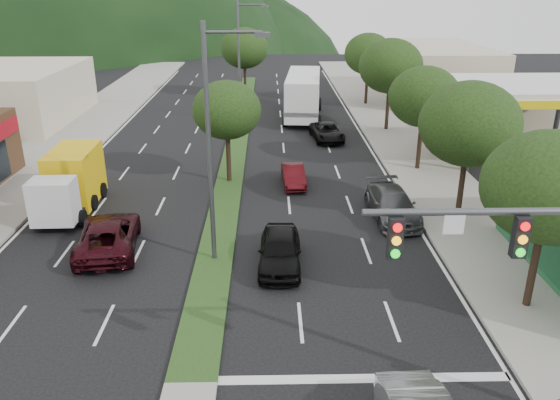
{
  "coord_description": "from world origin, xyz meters",
  "views": [
    {
      "loc": [
        2.41,
        -13.25,
        11.38
      ],
      "look_at": [
        2.93,
        10.66,
        1.74
      ],
      "focal_mm": 35.0,
      "sensor_mm": 36.0,
      "label": 1
    }
  ],
  "objects_px": {
    "traffic_signal": "(536,273)",
    "car_queue_d": "(327,132)",
    "tree_r_d": "(391,66)",
    "motorhome": "(303,94)",
    "car_queue_c": "(293,175)",
    "car_queue_b": "(392,204)",
    "tree_med_near": "(227,110)",
    "suv_maroon": "(108,235)",
    "tree_r_e": "(368,54)",
    "streetlight_mid": "(241,56)",
    "box_truck": "(71,183)",
    "tree_r_a": "(549,187)",
    "tree_r_b": "(470,124)",
    "streetlight_near": "(214,137)",
    "car_queue_a": "(280,250)",
    "tree_r_c": "(424,97)",
    "tree_med_far": "(244,48)"
  },
  "relations": [
    {
      "from": "tree_r_b",
      "to": "tree_med_near",
      "type": "xyz_separation_m",
      "value": [
        -12.0,
        6.0,
        -0.61
      ]
    },
    {
      "from": "streetlight_near",
      "to": "motorhome",
      "type": "relative_size",
      "value": 0.98
    },
    {
      "from": "car_queue_c",
      "to": "suv_maroon",
      "type": "bearing_deg",
      "value": -139.28
    },
    {
      "from": "tree_r_a",
      "to": "car_queue_c",
      "type": "bearing_deg",
      "value": 121.23
    },
    {
      "from": "tree_r_e",
      "to": "streetlight_mid",
      "type": "height_order",
      "value": "streetlight_mid"
    },
    {
      "from": "tree_r_b",
      "to": "tree_r_d",
      "type": "height_order",
      "value": "tree_r_d"
    },
    {
      "from": "car_queue_a",
      "to": "car_queue_c",
      "type": "bearing_deg",
      "value": 86.38
    },
    {
      "from": "car_queue_d",
      "to": "traffic_signal",
      "type": "bearing_deg",
      "value": -91.94
    },
    {
      "from": "tree_med_near",
      "to": "tree_med_far",
      "type": "distance_m",
      "value": 26.01
    },
    {
      "from": "traffic_signal",
      "to": "suv_maroon",
      "type": "xyz_separation_m",
      "value": [
        -13.87,
        10.6,
        -3.89
      ]
    },
    {
      "from": "tree_med_near",
      "to": "streetlight_near",
      "type": "height_order",
      "value": "streetlight_near"
    },
    {
      "from": "tree_med_far",
      "to": "car_queue_b",
      "type": "relative_size",
      "value": 1.35
    },
    {
      "from": "streetlight_near",
      "to": "car_queue_b",
      "type": "height_order",
      "value": "streetlight_near"
    },
    {
      "from": "tree_r_a",
      "to": "box_truck",
      "type": "distance_m",
      "value": 22.66
    },
    {
      "from": "suv_maroon",
      "to": "car_queue_d",
      "type": "distance_m",
      "value": 21.65
    },
    {
      "from": "traffic_signal",
      "to": "car_queue_d",
      "type": "distance_m",
      "value": 29.16
    },
    {
      "from": "traffic_signal",
      "to": "tree_r_c",
      "type": "xyz_separation_m",
      "value": [
        2.97,
        21.54,
        0.1
      ]
    },
    {
      "from": "tree_r_e",
      "to": "car_queue_a",
      "type": "relative_size",
      "value": 1.52
    },
    {
      "from": "suv_maroon",
      "to": "box_truck",
      "type": "height_order",
      "value": "box_truck"
    },
    {
      "from": "car_queue_c",
      "to": "motorhome",
      "type": "distance_m",
      "value": 17.62
    },
    {
      "from": "tree_r_c",
      "to": "box_truck",
      "type": "bearing_deg",
      "value": -163.41
    },
    {
      "from": "car_queue_b",
      "to": "car_queue_d",
      "type": "relative_size",
      "value": 1.12
    },
    {
      "from": "suv_maroon",
      "to": "tree_r_c",
      "type": "bearing_deg",
      "value": -154.9
    },
    {
      "from": "tree_r_a",
      "to": "tree_r_c",
      "type": "relative_size",
      "value": 1.02
    },
    {
      "from": "tree_r_e",
      "to": "box_truck",
      "type": "bearing_deg",
      "value": -127.65
    },
    {
      "from": "traffic_signal",
      "to": "suv_maroon",
      "type": "distance_m",
      "value": 17.89
    },
    {
      "from": "tree_r_d",
      "to": "motorhome",
      "type": "relative_size",
      "value": 0.7
    },
    {
      "from": "motorhome",
      "to": "tree_r_b",
      "type": "bearing_deg",
      "value": -68.72
    },
    {
      "from": "tree_med_near",
      "to": "car_queue_b",
      "type": "distance_m",
      "value": 10.98
    },
    {
      "from": "streetlight_mid",
      "to": "car_queue_d",
      "type": "xyz_separation_m",
      "value": [
        6.67,
        -5.73,
        -4.94
      ]
    },
    {
      "from": "streetlight_near",
      "to": "motorhome",
      "type": "height_order",
      "value": "streetlight_near"
    },
    {
      "from": "car_queue_d",
      "to": "tree_med_near",
      "type": "bearing_deg",
      "value": -132.8
    },
    {
      "from": "tree_r_c",
      "to": "car_queue_d",
      "type": "xyz_separation_m",
      "value": [
        -5.12,
        7.27,
        -4.11
      ]
    },
    {
      "from": "tree_r_d",
      "to": "car_queue_b",
      "type": "distance_m",
      "value": 18.43
    },
    {
      "from": "tree_r_c",
      "to": "tree_med_near",
      "type": "height_order",
      "value": "tree_r_c"
    },
    {
      "from": "tree_r_c",
      "to": "streetlight_near",
      "type": "xyz_separation_m",
      "value": [
        -11.79,
        -12.0,
        0.84
      ]
    },
    {
      "from": "tree_r_e",
      "to": "motorhome",
      "type": "height_order",
      "value": "tree_r_e"
    },
    {
      "from": "car_queue_b",
      "to": "streetlight_mid",
      "type": "bearing_deg",
      "value": 109.56
    },
    {
      "from": "tree_med_far",
      "to": "streetlight_mid",
      "type": "height_order",
      "value": "streetlight_mid"
    },
    {
      "from": "tree_r_e",
      "to": "tree_med_near",
      "type": "height_order",
      "value": "tree_r_e"
    },
    {
      "from": "suv_maroon",
      "to": "box_truck",
      "type": "bearing_deg",
      "value": -65.18
    },
    {
      "from": "tree_r_b",
      "to": "car_queue_d",
      "type": "relative_size",
      "value": 1.51
    },
    {
      "from": "car_queue_c",
      "to": "box_truck",
      "type": "bearing_deg",
      "value": -167.21
    },
    {
      "from": "car_queue_b",
      "to": "tree_r_a",
      "type": "bearing_deg",
      "value": -71.57
    },
    {
      "from": "traffic_signal",
      "to": "car_queue_a",
      "type": "bearing_deg",
      "value": 124.6
    },
    {
      "from": "tree_r_e",
      "to": "suv_maroon",
      "type": "xyz_separation_m",
      "value": [
        -16.85,
        -30.94,
        -4.14
      ]
    },
    {
      "from": "tree_r_a",
      "to": "car_queue_a",
      "type": "bearing_deg",
      "value": 159.52
    },
    {
      "from": "tree_r_d",
      "to": "tree_med_near",
      "type": "distance_m",
      "value": 16.99
    },
    {
      "from": "box_truck",
      "to": "car_queue_b",
      "type": "bearing_deg",
      "value": 173.02
    },
    {
      "from": "car_queue_b",
      "to": "car_queue_d",
      "type": "height_order",
      "value": "car_queue_b"
    }
  ]
}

